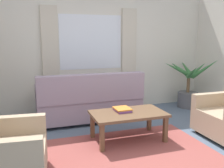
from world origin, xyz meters
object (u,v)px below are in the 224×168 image
armchair_left (0,154)px  coffee_table (128,116)px  book_stack_on_table (122,109)px  couch (89,102)px  potted_plant (188,89)px

armchair_left → coffee_table: armchair_left is taller
book_stack_on_table → coffee_table: bearing=-57.9°
couch → armchair_left: size_ratio=2.07×
coffee_table → potted_plant: size_ratio=0.95×
armchair_left → potted_plant: size_ratio=0.79×
armchair_left → potted_plant: (3.69, 1.94, 0.06)m
couch → armchair_left: couch is taller
book_stack_on_table → couch: bearing=105.9°
book_stack_on_table → potted_plant: 2.36m
armchair_left → book_stack_on_table: bearing=-60.0°
book_stack_on_table → armchair_left: bearing=-155.7°
couch → potted_plant: size_ratio=1.65×
book_stack_on_table → potted_plant: (2.04, 1.19, -0.05)m
armchair_left → book_stack_on_table: armchair_left is taller
coffee_table → book_stack_on_table: 0.14m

